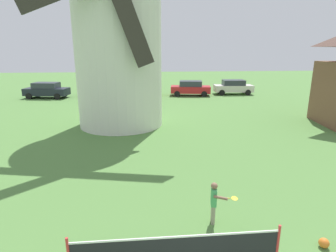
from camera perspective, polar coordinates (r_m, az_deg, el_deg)
name	(u,v)px	position (r m, az deg, el deg)	size (l,w,h in m)	color
windmill	(117,24)	(17.85, -10.39, 19.91)	(9.15, 6.01, 12.96)	silver
tennis_net	(177,249)	(6.36, 1.83, -23.95)	(4.50, 0.06, 1.10)	red
player_far	(214,201)	(8.01, 9.56, -14.90)	(0.71, 0.59, 1.23)	#9E937F
stray_ball	(324,243)	(8.33, 29.46, -20.25)	(0.25, 0.25, 0.25)	orange
parked_car_black	(47,90)	(30.71, -23.73, 6.81)	(4.49, 2.43, 1.56)	#1E232D
parked_car_green	(102,88)	(30.20, -13.39, 7.56)	(4.23, 2.23, 1.56)	#1E6638
parked_car_mustard	(142,88)	(29.95, -5.34, 7.85)	(4.22, 2.37, 1.56)	#999919
parked_car_red	(191,88)	(29.78, 4.67, 7.82)	(4.35, 2.38, 1.56)	red
parked_car_cream	(233,87)	(31.45, 13.30, 7.86)	(4.26, 2.11, 1.56)	silver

